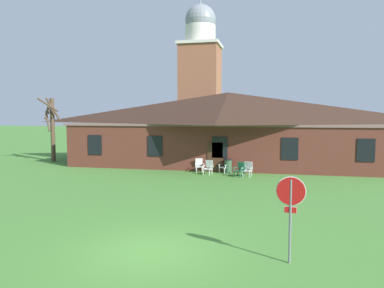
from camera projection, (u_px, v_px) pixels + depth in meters
name	position (u px, v px, depth m)	size (l,w,h in m)	color
ground_plane	(149.00, 251.00, 10.91)	(200.00, 200.00, 0.00)	#477F33
brick_building	(228.00, 127.00, 30.33)	(24.76, 10.40, 5.87)	brown
dome_tower	(200.00, 79.00, 46.26)	(5.18, 5.18, 18.66)	#93563D
stop_sign	(291.00, 202.00, 9.91)	(0.80, 0.11, 2.42)	slate
lawn_chair_by_porch	(199.00, 165.00, 25.72)	(0.76, 0.81, 0.96)	white
lawn_chair_near_door	(208.00, 167.00, 24.70)	(0.73, 0.78, 0.96)	silver
lawn_chair_left_end	(225.00, 166.00, 25.38)	(0.85, 0.87, 0.96)	white
lawn_chair_middle	(240.00, 169.00, 23.81)	(0.81, 0.85, 0.96)	#28704C
lawn_chair_right_end	(248.00, 169.00, 23.91)	(0.74, 0.79, 0.96)	silver
bare_tree_beside_building	(52.00, 125.00, 31.12)	(1.75, 1.51, 5.47)	brown
trash_bin	(228.00, 166.00, 25.24)	(0.56, 0.56, 0.98)	#335638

